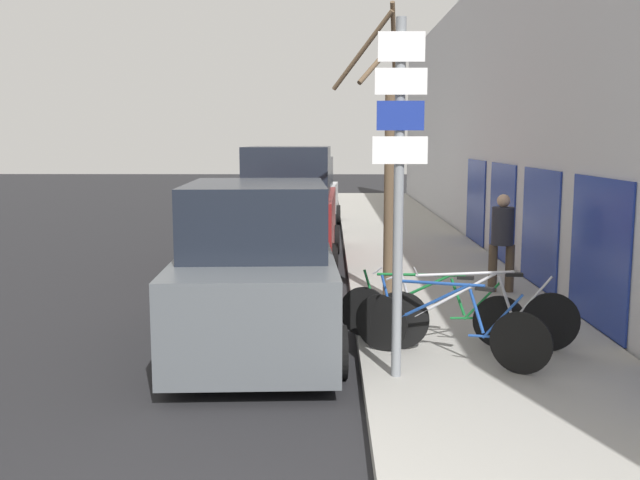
% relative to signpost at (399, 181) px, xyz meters
% --- Properties ---
extents(ground_plane, '(80.00, 80.00, 0.00)m').
position_rel_signpost_xyz_m(ground_plane, '(-1.36, 7.29, -2.24)').
color(ground_plane, black).
extents(sidewalk_curb, '(3.20, 32.00, 0.15)m').
position_rel_signpost_xyz_m(sidewalk_curb, '(1.24, 10.09, -2.16)').
color(sidewalk_curb, '#9E9B93').
rests_on(sidewalk_curb, ground).
extents(building_facade, '(0.23, 32.00, 6.50)m').
position_rel_signpost_xyz_m(building_facade, '(2.99, 10.01, 0.98)').
color(building_facade, '#BCBCC1').
rests_on(building_facade, ground).
extents(signpost, '(0.56, 0.12, 3.72)m').
position_rel_signpost_xyz_m(signpost, '(0.00, 0.00, 0.00)').
color(signpost, gray).
rests_on(signpost, sidewalk_curb).
extents(bicycle_0, '(2.04, 1.21, 0.94)m').
position_rel_signpost_xyz_m(bicycle_0, '(0.62, 0.52, -1.69)').
color(bicycle_0, black).
rests_on(bicycle_0, sidewalk_curb).
extents(bicycle_1, '(2.49, 0.44, 0.98)m').
position_rel_signpost_xyz_m(bicycle_1, '(1.02, 0.96, -1.67)').
color(bicycle_1, black).
rests_on(bicycle_1, sidewalk_curb).
extents(bicycle_2, '(2.24, 0.77, 0.89)m').
position_rel_signpost_xyz_m(bicycle_2, '(0.54, 1.31, -1.70)').
color(bicycle_2, black).
rests_on(bicycle_2, sidewalk_curb).
extents(parked_car_0, '(2.27, 4.60, 2.12)m').
position_rel_signpost_xyz_m(parked_car_0, '(-1.64, 1.66, -1.28)').
color(parked_car_0, '#51565B').
rests_on(parked_car_0, ground).
extents(parked_car_1, '(2.18, 4.69, 2.51)m').
position_rel_signpost_xyz_m(parked_car_1, '(-1.56, 7.66, -1.11)').
color(parked_car_1, maroon).
rests_on(parked_car_1, ground).
extents(parked_car_2, '(2.30, 4.58, 2.13)m').
position_rel_signpost_xyz_m(parked_car_2, '(-1.52, 13.53, -1.27)').
color(parked_car_2, silver).
rests_on(parked_car_2, ground).
extents(pedestrian_near, '(0.43, 0.36, 1.62)m').
position_rel_signpost_xyz_m(pedestrian_near, '(2.13, 4.29, -1.15)').
color(pedestrian_near, '#4C3D2D').
rests_on(pedestrian_near, sidewalk_curb).
extents(street_tree, '(1.11, 1.54, 4.59)m').
position_rel_signpost_xyz_m(street_tree, '(0.20, 3.87, -0.06)').
color(street_tree, brown).
rests_on(street_tree, sidewalk_curb).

